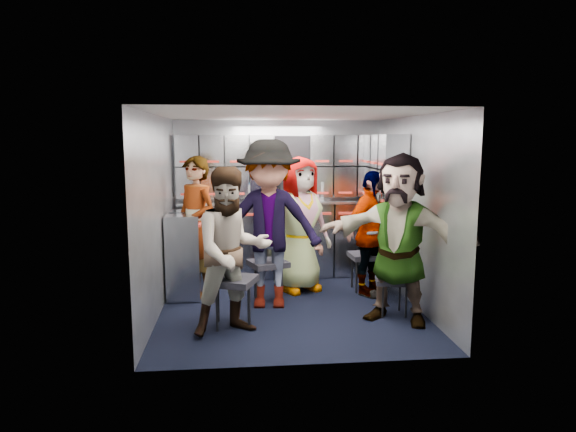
{
  "coord_description": "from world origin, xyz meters",
  "views": [
    {
      "loc": [
        -0.55,
        -5.48,
        1.84
      ],
      "look_at": [
        0.02,
        0.35,
        0.97
      ],
      "focal_mm": 32.0,
      "sensor_mm": 36.0,
      "label": 1
    }
  ],
  "objects": [
    {
      "name": "cart_bank_left",
      "position": [
        -1.19,
        0.56,
        0.49
      ],
      "size": [
        0.38,
        0.76,
        0.99
      ],
      "primitive_type": "cube",
      "color": "#959BA4",
      "rests_on": "ground"
    },
    {
      "name": "counter",
      "position": [
        0.0,
        1.29,
        1.01
      ],
      "size": [
        2.68,
        0.42,
        0.03
      ],
      "primitive_type": "cube",
      "color": "#B2B4B9",
      "rests_on": "cart_bank_back"
    },
    {
      "name": "attendant_standing",
      "position": [
        -1.05,
        0.54,
        0.83
      ],
      "size": [
        0.7,
        0.71,
        1.65
      ],
      "primitive_type": "imported",
      "rotation": [
        0.0,
        0.0,
        -0.81
      ],
      "color": "black",
      "rests_on": "ground"
    },
    {
      "name": "cart_bank_back",
      "position": [
        0.0,
        1.29,
        0.49
      ],
      "size": [
        2.68,
        0.38,
        0.99
      ],
      "primitive_type": "cube",
      "color": "#959BA4",
      "rests_on": "ground"
    },
    {
      "name": "bottle_right",
      "position": [
        0.56,
        1.24,
        1.16
      ],
      "size": [
        0.07,
        0.07,
        0.25
      ],
      "primitive_type": "cylinder",
      "color": "white",
      "rests_on": "counter"
    },
    {
      "name": "cup_left",
      "position": [
        -1.07,
        1.23,
        1.08
      ],
      "size": [
        0.07,
        0.07,
        0.09
      ],
      "primitive_type": "cylinder",
      "color": "beige",
      "rests_on": "counter"
    },
    {
      "name": "wall_right",
      "position": [
        1.4,
        0.0,
        1.05
      ],
      "size": [
        0.04,
        3.0,
        2.1
      ],
      "primitive_type": "cube",
      "color": "gray",
      "rests_on": "ground"
    },
    {
      "name": "jump_seat_near_right",
      "position": [
        1.05,
        -0.37,
        0.35
      ],
      "size": [
        0.4,
        0.38,
        0.4
      ],
      "rotation": [
        0.0,
        0.0,
        -0.21
      ],
      "color": "black",
      "rests_on": "ground"
    },
    {
      "name": "right_cabinet",
      "position": [
        1.25,
        0.6,
        0.5
      ],
      "size": [
        0.28,
        1.2,
        1.0
      ],
      "primitive_type": "cube",
      "color": "#959BA4",
      "rests_on": "ground"
    },
    {
      "name": "floor",
      "position": [
        0.0,
        0.0,
        0.0
      ],
      "size": [
        3.0,
        3.0,
        0.0
      ],
      "primitive_type": "plane",
      "color": "black",
      "rests_on": "ground"
    },
    {
      "name": "bottle_left",
      "position": [
        -0.42,
        1.24,
        1.14
      ],
      "size": [
        0.06,
        0.06,
        0.23
      ],
      "primitive_type": "cylinder",
      "color": "white",
      "rests_on": "counter"
    },
    {
      "name": "attendant_arc_b",
      "position": [
        -0.22,
        0.05,
        0.92
      ],
      "size": [
        1.25,
        0.79,
        1.85
      ],
      "primitive_type": "imported",
      "rotation": [
        0.0,
        0.0,
        -0.09
      ],
      "color": "black",
      "rests_on": "ground"
    },
    {
      "name": "bottle_mid",
      "position": [
        0.16,
        1.24,
        1.17
      ],
      "size": [
        0.07,
        0.07,
        0.27
      ],
      "primitive_type": "cylinder",
      "color": "white",
      "rests_on": "counter"
    },
    {
      "name": "cup_right",
      "position": [
        1.18,
        1.23,
        1.08
      ],
      "size": [
        0.09,
        0.09,
        0.11
      ],
      "primitive_type": "cylinder",
      "color": "beige",
      "rests_on": "counter"
    },
    {
      "name": "ceiling",
      "position": [
        0.0,
        0.0,
        2.1
      ],
      "size": [
        2.8,
        3.0,
        0.02
      ],
      "primitive_type": "cube",
      "color": "silver",
      "rests_on": "wall_back"
    },
    {
      "name": "jump_seat_mid_right",
      "position": [
        1.0,
        0.54,
        0.41
      ],
      "size": [
        0.41,
        0.39,
        0.46
      ],
      "rotation": [
        0.0,
        0.0,
        0.06
      ],
      "color": "black",
      "rests_on": "ground"
    },
    {
      "name": "red_latch_strip",
      "position": [
        0.0,
        1.09,
        0.88
      ],
      "size": [
        2.6,
        0.02,
        0.03
      ],
      "primitive_type": "cube",
      "color": "#B0261D",
      "rests_on": "cart_bank_back"
    },
    {
      "name": "locker_bank_back",
      "position": [
        0.0,
        1.35,
        1.49
      ],
      "size": [
        2.68,
        0.28,
        0.82
      ],
      "primitive_type": "cube",
      "color": "#959BA4",
      "rests_on": "wall_back"
    },
    {
      "name": "attendant_arc_e",
      "position": [
        1.05,
        -0.55,
        0.86
      ],
      "size": [
        1.61,
        1.29,
        1.72
      ],
      "primitive_type": "imported",
      "rotation": [
        0.0,
        0.0,
        -0.57
      ],
      "color": "black",
      "rests_on": "ground"
    },
    {
      "name": "wall_back",
      "position": [
        0.0,
        1.5,
        1.05
      ],
      "size": [
        2.8,
        0.04,
        2.1
      ],
      "primitive_type": "cube",
      "color": "gray",
      "rests_on": "ground"
    },
    {
      "name": "attendant_arc_d",
      "position": [
        1.0,
        0.36,
        0.74
      ],
      "size": [
        0.89,
        0.85,
        1.48
      ],
      "primitive_type": "imported",
      "rotation": [
        0.0,
        0.0,
        0.73
      ],
      "color": "black",
      "rests_on": "ground"
    },
    {
      "name": "attendant_arc_a",
      "position": [
        -0.62,
        -0.72,
        0.8
      ],
      "size": [
        0.92,
        0.81,
        1.59
      ],
      "primitive_type": "imported",
      "rotation": [
        0.0,
        0.0,
        0.31
      ],
      "color": "black",
      "rests_on": "ground"
    },
    {
      "name": "wall_left",
      "position": [
        -1.4,
        0.0,
        1.05
      ],
      "size": [
        0.04,
        3.0,
        2.1
      ],
      "primitive_type": "cube",
      "color": "gray",
      "rests_on": "ground"
    },
    {
      "name": "jump_seat_near_left",
      "position": [
        -0.62,
        -0.54,
        0.44
      ],
      "size": [
        0.53,
        0.52,
        0.5
      ],
      "rotation": [
        0.0,
        0.0,
        -0.36
      ],
      "color": "black",
      "rests_on": "ground"
    },
    {
      "name": "coffee_niche",
      "position": [
        0.18,
        1.41,
        1.47
      ],
      "size": [
        0.46,
        0.16,
        0.84
      ],
      "primitive_type": null,
      "color": "black",
      "rests_on": "wall_back"
    },
    {
      "name": "locker_bank_right",
      "position": [
        1.25,
        0.7,
        1.49
      ],
      "size": [
        0.28,
        1.0,
        0.82
      ],
      "primitive_type": "cube",
      "color": "#959BA4",
      "rests_on": "wall_right"
    },
    {
      "name": "jump_seat_mid_left",
      "position": [
        -0.22,
        0.23,
        0.42
      ],
      "size": [
        0.5,
        0.49,
        0.47
      ],
      "rotation": [
        0.0,
        0.0,
        0.35
      ],
      "color": "black",
      "rests_on": "ground"
    },
    {
      "name": "attendant_arc_c",
      "position": [
        0.19,
        0.63,
        0.82
      ],
      "size": [
        0.95,
        0.81,
        1.64
      ],
      "primitive_type": "imported",
      "rotation": [
        0.0,
        0.0,
        0.43
      ],
      "color": "black",
      "rests_on": "ground"
    },
    {
      "name": "jump_seat_center",
      "position": [
        0.19,
        0.81,
        0.36
      ],
      "size": [
        0.38,
        0.37,
        0.4
      ],
      "rotation": [
        0.0,
        0.0,
        0.14
      ],
      "color": "black",
      "rests_on": "ground"
    }
  ]
}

